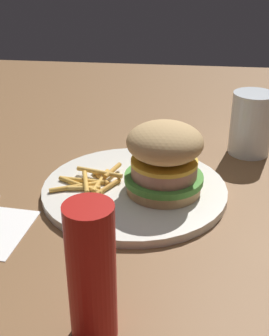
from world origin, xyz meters
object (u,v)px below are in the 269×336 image
(fries_pile, at_px, (92,181))
(sandwich, at_px, (164,158))
(plate, at_px, (134,190))
(ketchup_bottle, at_px, (92,275))
(drink_glass, at_px, (251,127))

(fries_pile, bearing_deg, sandwich, -92.47)
(plate, distance_m, sandwich, 0.07)
(plate, height_order, ketchup_bottle, ketchup_bottle)
(plate, distance_m, ketchup_bottle, 0.28)
(plate, relative_size, sandwich, 2.40)
(sandwich, height_order, ketchup_bottle, ketchup_bottle)
(ketchup_bottle, bearing_deg, drink_glass, -23.49)
(drink_glass, bearing_deg, ketchup_bottle, 156.51)
(plate, height_order, fries_pile, fries_pile)
(sandwich, relative_size, fries_pile, 1.11)
(plate, height_order, drink_glass, drink_glass)
(fries_pile, relative_size, drink_glass, 0.94)
(sandwich, xyz_separation_m, fries_pile, (0.00, 0.11, -0.05))
(sandwich, height_order, drink_glass, sandwich)
(drink_glass, xyz_separation_m, ketchup_bottle, (-0.43, 0.19, 0.02))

